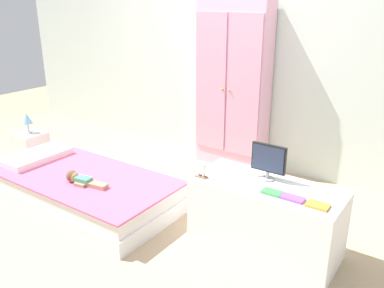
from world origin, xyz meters
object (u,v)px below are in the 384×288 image
(rocking_horse_toy, at_px, (202,171))
(doll, at_px, (79,179))
(tv_monitor, at_px, (269,160))
(nightstand, at_px, (32,150))
(book_orange, at_px, (318,205))
(table_lamp, at_px, (27,119))
(book_green, at_px, (272,192))
(tv_stand, at_px, (265,218))
(bed, at_px, (84,189))
(wardrobe, at_px, (233,87))
(book_purple, at_px, (293,198))

(rocking_horse_toy, bearing_deg, doll, -167.82)
(tv_monitor, bearing_deg, doll, -162.33)
(nightstand, bearing_deg, doll, -16.53)
(rocking_horse_toy, bearing_deg, book_orange, 3.73)
(table_lamp, height_order, rocking_horse_toy, rocking_horse_toy)
(table_lamp, height_order, book_orange, table_lamp)
(doll, relative_size, book_green, 3.04)
(nightstand, bearing_deg, rocking_horse_toy, -3.12)
(tv_stand, bearing_deg, doll, -165.55)
(table_lamp, distance_m, rocking_horse_toy, 2.24)
(nightstand, bearing_deg, bed, -12.12)
(book_green, distance_m, book_orange, 0.30)
(bed, xyz_separation_m, table_lamp, (-1.08, 0.23, 0.40))
(doll, height_order, tv_stand, tv_stand)
(table_lamp, height_order, book_green, table_lamp)
(book_green, bearing_deg, tv_monitor, 123.02)
(doll, height_order, table_lamp, table_lamp)
(bed, relative_size, tv_stand, 1.64)
(doll, xyz_separation_m, tv_monitor, (1.45, 0.46, 0.35))
(table_lamp, xyz_separation_m, book_green, (2.75, -0.07, -0.01))
(book_orange, bearing_deg, rocking_horse_toy, -176.27)
(table_lamp, distance_m, tv_stand, 2.69)
(wardrobe, bearing_deg, book_green, -51.66)
(bed, bearing_deg, book_orange, 4.72)
(book_orange, bearing_deg, bed, -175.28)
(nightstand, bearing_deg, table_lamp, 180.00)
(tv_monitor, height_order, book_purple, tv_monitor)
(bed, xyz_separation_m, wardrobe, (0.61, 1.51, 0.71))
(rocking_horse_toy, xyz_separation_m, book_purple, (0.65, 0.05, -0.04))
(book_purple, bearing_deg, book_green, 180.00)
(book_green, bearing_deg, bed, -174.43)
(book_purple, distance_m, book_orange, 0.16)
(table_lamp, bearing_deg, tv_monitor, 2.42)
(nightstand, bearing_deg, tv_stand, 0.71)
(doll, xyz_separation_m, wardrobe, (0.50, 1.63, 0.54))
(doll, relative_size, tv_monitor, 1.51)
(doll, relative_size, wardrobe, 0.23)
(wardrobe, xyz_separation_m, tv_stand, (0.99, -1.24, -0.59))
(table_lamp, relative_size, book_green, 1.65)
(bed, bearing_deg, book_green, 5.57)
(bed, distance_m, table_lamp, 1.17)
(tv_stand, distance_m, book_purple, 0.36)
(wardrobe, bearing_deg, table_lamp, -142.89)
(tv_stand, bearing_deg, nightstand, -179.29)
(table_lamp, bearing_deg, book_purple, -1.38)
(book_orange, bearing_deg, doll, -171.43)
(bed, bearing_deg, wardrobe, 68.12)
(wardrobe, xyz_separation_m, book_orange, (1.36, -1.34, -0.33))
(nightstand, height_order, wardrobe, wardrobe)
(nightstand, xyz_separation_m, book_purple, (2.89, -0.07, 0.33))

